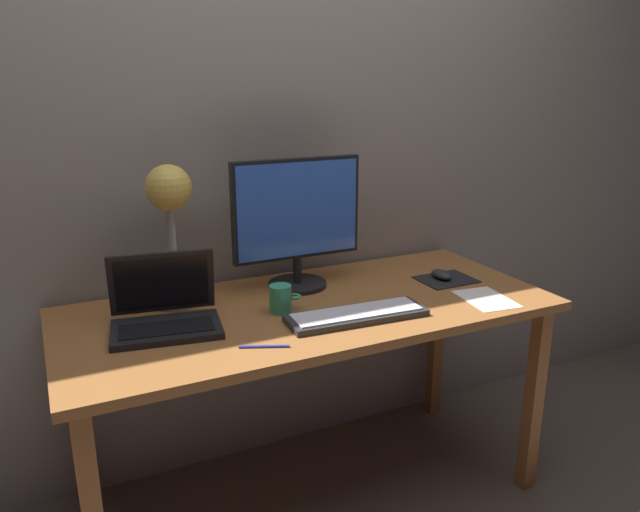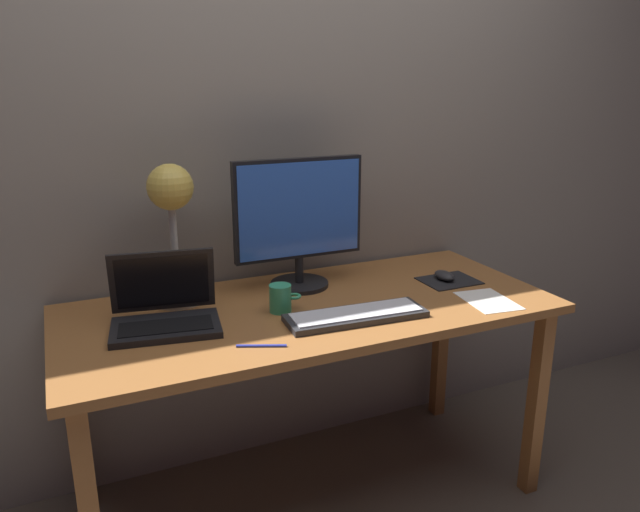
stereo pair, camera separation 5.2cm
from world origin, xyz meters
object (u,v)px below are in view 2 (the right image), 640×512
at_px(desk_lamp, 171,204).
at_px(coffee_mug, 281,298).
at_px(mouse, 444,275).
at_px(laptop, 164,305).
at_px(monitor, 299,218).
at_px(keyboard_main, 356,315).
at_px(pen, 261,346).

relative_size(desk_lamp, coffee_mug, 4.36).
xyz_separation_m(desk_lamp, mouse, (0.93, -0.19, -0.31)).
bearing_deg(laptop, coffee_mug, -7.82).
relative_size(laptop, desk_lamp, 0.76).
xyz_separation_m(mouse, coffee_mug, (-0.65, -0.04, 0.02)).
height_order(laptop, desk_lamp, desk_lamp).
bearing_deg(monitor, laptop, -163.19).
distance_m(laptop, mouse, 1.01).
relative_size(monitor, keyboard_main, 1.04).
distance_m(monitor, mouse, 0.58).
distance_m(desk_lamp, coffee_mug, 0.46).
height_order(laptop, coffee_mug, laptop).
height_order(monitor, pen, monitor).
height_order(keyboard_main, laptop, laptop).
xyz_separation_m(keyboard_main, pen, (-0.33, -0.07, -0.01)).
distance_m(keyboard_main, desk_lamp, 0.68).
bearing_deg(coffee_mug, keyboard_main, -38.95).
relative_size(laptop, coffee_mug, 3.31).
relative_size(monitor, laptop, 1.34).
xyz_separation_m(keyboard_main, coffee_mug, (-0.19, 0.15, 0.03)).
bearing_deg(desk_lamp, monitor, -3.35).
bearing_deg(coffee_mug, monitor, 54.00).
bearing_deg(mouse, laptop, 179.36).
bearing_deg(keyboard_main, laptop, 159.67).
relative_size(laptop, mouse, 3.62).
bearing_deg(desk_lamp, mouse, -11.35).
distance_m(keyboard_main, mouse, 0.50).
bearing_deg(monitor, coffee_mug, -126.00).
height_order(laptop, pen, laptop).
height_order(keyboard_main, mouse, mouse).
xyz_separation_m(laptop, pen, (0.21, -0.27, -0.06)).
bearing_deg(desk_lamp, keyboard_main, -38.75).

